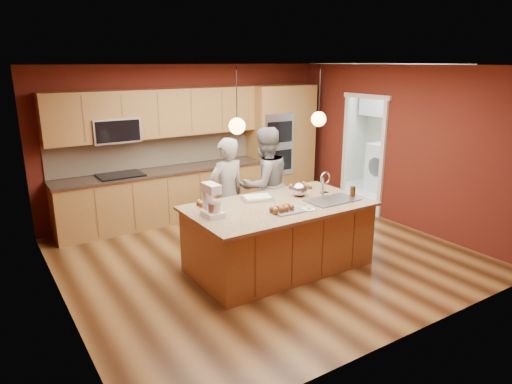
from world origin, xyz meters
TOP-DOWN VIEW (x-y plane):
  - floor at (0.00, 0.00)m, footprint 5.50×5.50m
  - ceiling at (0.00, 0.00)m, footprint 5.50×5.50m
  - wall_back at (0.00, 2.50)m, footprint 5.50×0.00m
  - wall_front at (0.00, -2.50)m, footprint 5.50×0.00m
  - wall_left at (-2.75, 0.00)m, footprint 0.00×5.00m
  - wall_right at (2.75, 0.00)m, footprint 0.00×5.00m
  - cabinet_run at (-0.68, 2.25)m, footprint 3.74×0.64m
  - oven_column at (1.85, 2.19)m, footprint 1.30×0.62m
  - doorway_trim at (2.73, 0.80)m, footprint 0.08×1.11m
  - laundry_room at (4.35, 1.20)m, footprint 2.60×2.70m
  - pendant_left at (-0.68, -0.41)m, footprint 0.20×0.20m
  - pendant_right at (0.59, -0.41)m, footprint 0.20×0.20m
  - island at (-0.03, -0.42)m, footprint 2.45×1.37m
  - person_left at (-0.33, 0.53)m, footprint 0.67×0.49m
  - person_right at (0.35, 0.53)m, footprint 0.91×0.72m
  - stand_mixer at (-1.02, -0.35)m, footprint 0.22×0.31m
  - sheet_cake at (-0.17, -0.06)m, footprint 0.48×0.40m
  - cooling_rack at (-0.13, -0.72)m, footprint 0.40×0.30m
  - mixing_bowl at (0.43, -0.23)m, footprint 0.24×0.24m
  - plate at (0.14, -0.80)m, footprint 0.17×0.17m
  - tumbler at (1.04, -0.68)m, footprint 0.08×0.08m
  - phone at (0.84, -0.31)m, footprint 0.12×0.08m
  - cupcakes_left at (-0.88, 0.09)m, footprint 0.26×0.17m
  - cupcakes_rack at (-0.20, -0.69)m, footprint 0.34×0.17m
  - cupcakes_right at (0.67, 0.05)m, footprint 0.32×0.24m
  - washer at (4.18, 0.94)m, footprint 0.59×0.61m
  - dryer at (4.17, 1.47)m, footprint 0.64×0.66m

SIDE VIEW (x-z plane):
  - floor at x=0.00m, z-range 0.00..0.00m
  - washer at x=4.18m, z-range 0.00..0.90m
  - island at x=-0.03m, z-range -0.18..1.10m
  - dryer at x=4.17m, z-range 0.00..1.03m
  - person_left at x=-0.33m, z-range 0.00..1.70m
  - person_right at x=0.35m, z-range 0.00..1.80m
  - phone at x=0.84m, z-range 0.90..0.91m
  - plate at x=0.14m, z-range 0.90..0.92m
  - cooling_rack at x=-0.13m, z-range 0.90..0.92m
  - sheet_cake at x=-0.17m, z-range 0.90..0.95m
  - cupcakes_right at x=0.67m, z-range 0.90..0.97m
  - cupcakes_left at x=-0.88m, z-range 0.90..0.98m
  - cupcakes_rack at x=-0.20m, z-range 0.92..1.00m
  - tumbler at x=1.04m, z-range 0.90..1.06m
  - cabinet_run at x=-0.68m, z-range -0.17..2.13m
  - mixing_bowl at x=0.43m, z-range 0.90..1.10m
  - doorway_trim at x=2.73m, z-range -0.05..2.15m
  - stand_mixer at x=-1.02m, z-range 0.87..1.29m
  - oven_column at x=1.85m, z-range 0.00..2.30m
  - wall_back at x=0.00m, z-range -1.40..4.10m
  - wall_front at x=0.00m, z-range -1.40..4.10m
  - wall_left at x=-2.75m, z-range -1.15..3.85m
  - wall_right at x=2.75m, z-range -1.15..3.85m
  - laundry_room at x=4.35m, z-range 0.60..3.30m
  - pendant_left at x=-0.68m, z-range 1.60..2.40m
  - pendant_right at x=0.59m, z-range 1.60..2.40m
  - ceiling at x=0.00m, z-range 2.70..2.70m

